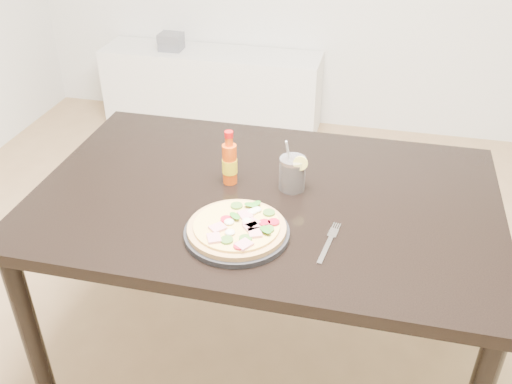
% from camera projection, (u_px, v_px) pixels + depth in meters
% --- Properties ---
extents(dining_table, '(1.40, 0.90, 0.75)m').
position_uv_depth(dining_table, '(265.00, 216.00, 1.78)').
color(dining_table, black).
rests_on(dining_table, ground).
extents(plate, '(0.29, 0.29, 0.02)m').
position_uv_depth(plate, '(237.00, 233.00, 1.55)').
color(plate, black).
rests_on(plate, dining_table).
extents(pizza, '(0.27, 0.27, 0.03)m').
position_uv_depth(pizza, '(238.00, 227.00, 1.54)').
color(pizza, tan).
rests_on(pizza, plate).
extents(hot_sauce_bottle, '(0.05, 0.05, 0.18)m').
position_uv_depth(hot_sauce_bottle, '(230.00, 163.00, 1.75)').
color(hot_sauce_bottle, '#D8480C').
rests_on(hot_sauce_bottle, dining_table).
extents(cola_cup, '(0.09, 0.08, 0.17)m').
position_uv_depth(cola_cup, '(292.00, 174.00, 1.73)').
color(cola_cup, black).
rests_on(cola_cup, dining_table).
extents(fork, '(0.04, 0.19, 0.00)m').
position_uv_depth(fork, '(329.00, 241.00, 1.53)').
color(fork, silver).
rests_on(fork, dining_table).
extents(media_console, '(1.40, 0.34, 0.50)m').
position_uv_depth(media_console, '(212.00, 89.00, 3.72)').
color(media_console, white).
rests_on(media_console, ground).
extents(cd_stack, '(0.14, 0.12, 0.10)m').
position_uv_depth(cd_stack, '(171.00, 42.00, 3.59)').
color(cd_stack, slate).
rests_on(cd_stack, media_console).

